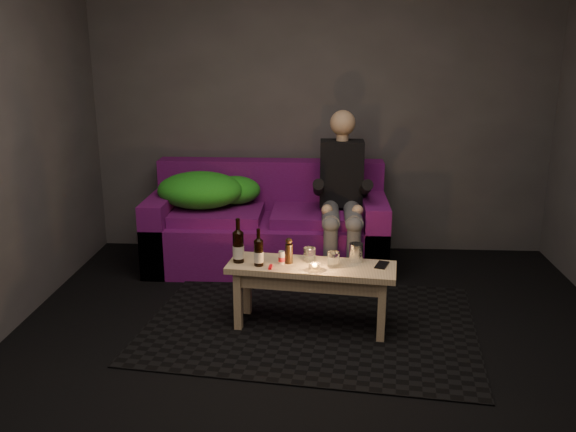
# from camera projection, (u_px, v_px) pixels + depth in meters

# --- Properties ---
(floor) EXTENTS (4.50, 4.50, 0.00)m
(floor) POSITION_uv_depth(u_px,v_px,m) (316.00, 375.00, 3.47)
(floor) COLOR black
(floor) RESTS_ON ground
(room) EXTENTS (4.50, 4.50, 4.50)m
(room) POSITION_uv_depth(u_px,v_px,m) (321.00, 76.00, 3.47)
(room) COLOR silver
(room) RESTS_ON ground
(rug) EXTENTS (2.34, 1.83, 0.01)m
(rug) POSITION_uv_depth(u_px,v_px,m) (311.00, 323.00, 4.10)
(rug) COLOR black
(rug) RESTS_ON floor
(sofa) EXTENTS (1.95, 0.88, 0.84)m
(sofa) POSITION_uv_depth(u_px,v_px,m) (268.00, 229.00, 5.16)
(sofa) COLOR #680D5D
(sofa) RESTS_ON floor
(green_blanket) EXTENTS (0.86, 0.59, 0.29)m
(green_blanket) POSITION_uv_depth(u_px,v_px,m) (206.00, 190.00, 5.09)
(green_blanket) COLOR green
(green_blanket) RESTS_ON sofa
(person) EXTENTS (0.35, 0.81, 1.30)m
(person) POSITION_uv_depth(u_px,v_px,m) (342.00, 191.00, 4.87)
(person) COLOR black
(person) RESTS_ON sofa
(coffee_table) EXTENTS (1.12, 0.48, 0.44)m
(coffee_table) POSITION_uv_depth(u_px,v_px,m) (311.00, 276.00, 3.96)
(coffee_table) COLOR tan
(coffee_table) RESTS_ON rug
(beer_bottle_a) EXTENTS (0.07, 0.07, 0.30)m
(beer_bottle_a) POSITION_uv_depth(u_px,v_px,m) (238.00, 246.00, 3.95)
(beer_bottle_a) COLOR black
(beer_bottle_a) RESTS_ON coffee_table
(beer_bottle_b) EXTENTS (0.06, 0.06, 0.25)m
(beer_bottle_b) POSITION_uv_depth(u_px,v_px,m) (259.00, 252.00, 3.89)
(beer_bottle_b) COLOR black
(beer_bottle_b) RESTS_ON coffee_table
(salt_shaker) EXTENTS (0.04, 0.04, 0.08)m
(salt_shaker) POSITION_uv_depth(u_px,v_px,m) (282.00, 257.00, 3.94)
(salt_shaker) COLOR silver
(salt_shaker) RESTS_ON coffee_table
(pepper_mill) EXTENTS (0.05, 0.05, 0.13)m
(pepper_mill) POSITION_uv_depth(u_px,v_px,m) (289.00, 254.00, 3.94)
(pepper_mill) COLOR black
(pepper_mill) RESTS_ON coffee_table
(tumbler_back) EXTENTS (0.09, 0.09, 0.09)m
(tumbler_back) POSITION_uv_depth(u_px,v_px,m) (309.00, 254.00, 3.98)
(tumbler_back) COLOR white
(tumbler_back) RESTS_ON coffee_table
(tealight) EXTENTS (0.06, 0.06, 0.05)m
(tealight) POSITION_uv_depth(u_px,v_px,m) (315.00, 267.00, 3.83)
(tealight) COLOR white
(tealight) RESTS_ON coffee_table
(tumbler_front) EXTENTS (0.09, 0.09, 0.10)m
(tumbler_front) POSITION_uv_depth(u_px,v_px,m) (333.00, 259.00, 3.89)
(tumbler_front) COLOR white
(tumbler_front) RESTS_ON coffee_table
(steel_cup) EXTENTS (0.09, 0.09, 0.12)m
(steel_cup) POSITION_uv_depth(u_px,v_px,m) (356.00, 253.00, 3.98)
(steel_cup) COLOR silver
(steel_cup) RESTS_ON coffee_table
(smartphone) EXTENTS (0.11, 0.16, 0.01)m
(smartphone) POSITION_uv_depth(u_px,v_px,m) (382.00, 265.00, 3.92)
(smartphone) COLOR black
(smartphone) RESTS_ON coffee_table
(red_lighter) EXTENTS (0.02, 0.07, 0.01)m
(red_lighter) POSITION_uv_depth(u_px,v_px,m) (270.00, 267.00, 3.88)
(red_lighter) COLOR red
(red_lighter) RESTS_ON coffee_table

